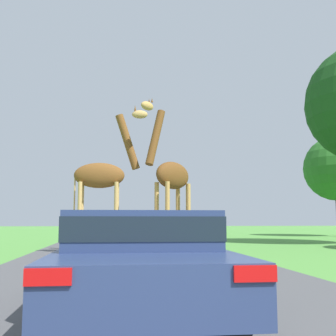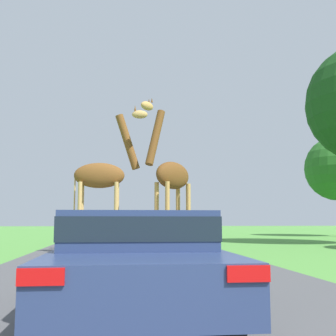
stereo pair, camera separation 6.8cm
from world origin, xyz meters
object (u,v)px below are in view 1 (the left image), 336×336
car_lead_maroon (139,257)px  car_queue_left (153,227)px  giraffe_near_road (170,177)px  car_queue_right (166,226)px  giraffe_companion (104,176)px

car_lead_maroon → car_queue_left: (1.55, 15.91, 0.10)m
giraffe_near_road → car_queue_left: giraffe_near_road is taller
car_lead_maroon → car_queue_right: size_ratio=1.03×
car_queue_right → giraffe_companion: bearing=-107.0°
car_lead_maroon → giraffe_companion: bearing=94.4°
car_lead_maroon → car_queue_left: size_ratio=0.91×
car_queue_right → car_queue_left: size_ratio=0.89×
giraffe_companion → car_queue_right: (3.55, 11.60, -1.88)m
giraffe_near_road → giraffe_companion: bearing=43.7°
car_queue_left → car_queue_right: bearing=76.3°
giraffe_near_road → car_lead_maroon: giraffe_near_road is taller
giraffe_companion → car_queue_left: 7.05m
giraffe_near_road → giraffe_companion: size_ratio=1.01×
giraffe_near_road → car_queue_left: bearing=-43.1°
car_lead_maroon → car_queue_right: (2.82, 21.11, 0.10)m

